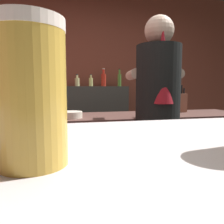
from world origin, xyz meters
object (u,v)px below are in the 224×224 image
mixing_bowl (70,115)px  chefs_knife (166,114)px  bottle_vinegar (91,82)px  bartender (158,111)px  bottle_hot_sauce (119,80)px  bottle_olive_oil (77,82)px  knife_block (181,102)px  bottle_soy (104,79)px  pint_glass_near (31,94)px

mixing_bowl → chefs_knife: bearing=4.1°
chefs_knife → bottle_vinegar: size_ratio=1.37×
bartender → bottle_hot_sauce: size_ratio=6.74×
bartender → bottle_olive_oil: (-0.50, 1.62, 0.27)m
bartender → knife_block: bartender is taller
chefs_knife → bottle_soy: (-0.38, 1.28, 0.38)m
knife_block → bottle_olive_oil: bottle_olive_oil is taller
bartender → bottle_soy: size_ratio=6.42×
mixing_bowl → bottle_soy: 1.50m
pint_glass_near → bottle_vinegar: (0.45, 2.95, 0.10)m
chefs_knife → mixing_bowl: bearing=169.0°
mixing_bowl → bottle_soy: (0.55, 1.35, 0.36)m
bartender → pint_glass_near: (-0.75, -1.32, 0.17)m
bartender → bottle_hot_sauce: (0.11, 1.57, 0.31)m
mixing_bowl → bottle_hot_sauce: (0.77, 1.23, 0.36)m
knife_block → bottle_soy: size_ratio=1.08×
bartender → knife_block: bearing=-34.7°
bartender → knife_block: 0.77m
knife_block → mixing_bowl: 1.20m
bottle_olive_oil → bottle_hot_sauce: (0.61, -0.04, 0.03)m
bartender → chefs_knife: 0.50m
bottle_hot_sauce → bottle_soy: (-0.22, 0.12, 0.00)m
knife_block → pint_glass_near: pint_glass_near is taller
knife_block → mixing_bowl: knife_block is taller
bottle_olive_oil → knife_block: bearing=-46.0°
bottle_soy → knife_block: bearing=-61.0°
bottle_olive_oil → bottle_vinegar: bearing=4.5°
pint_glass_near → bottle_olive_oil: size_ratio=0.86×
knife_block → pint_glass_near: size_ratio=1.95×
bottle_hot_sauce → chefs_knife: bearing=-81.9°
pint_glass_near → bottle_vinegar: bearing=81.2°
mixing_bowl → bottle_hot_sauce: 1.49m
bartender → pint_glass_near: size_ratio=11.59×
bottle_soy → pint_glass_near: bearing=-102.3°
knife_block → bottle_hot_sauce: (-0.42, 1.02, 0.28)m
chefs_knife → bottle_olive_oil: size_ratio=1.40×
mixing_bowl → pint_glass_near: (-0.10, -1.66, 0.22)m
knife_block → chefs_knife: (-0.25, -0.15, -0.10)m
mixing_bowl → chefs_knife: (0.93, 0.07, -0.02)m
knife_block → pint_glass_near: 2.27m
bottle_hot_sauce → bottle_soy: bearing=151.5°
mixing_bowl → bottle_hot_sauce: size_ratio=0.80×
bartender → mixing_bowl: size_ratio=8.41×
bottle_olive_oil → bottle_soy: (0.40, 0.07, 0.04)m
bottle_olive_oil → mixing_bowl: bearing=-96.8°
chefs_knife → bottle_olive_oil: (-0.78, 1.21, 0.35)m
bartender → pint_glass_near: 1.53m
knife_block → bottle_hot_sauce: bottle_hot_sauce is taller
chefs_knife → knife_block: bearing=15.3°
bartender → knife_block: size_ratio=5.93×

